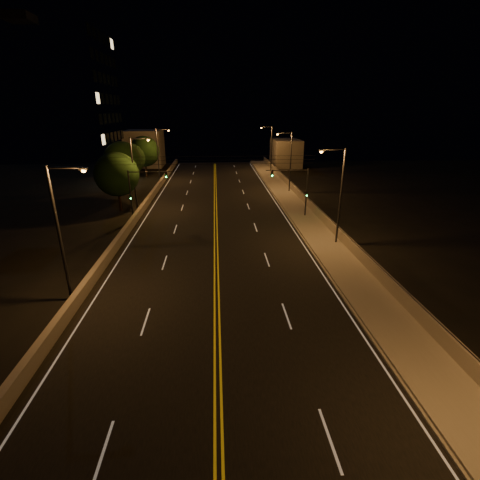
{
  "coord_description": "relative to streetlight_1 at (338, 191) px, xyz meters",
  "views": [
    {
      "loc": [
        0.15,
        -8.53,
        12.55
      ],
      "look_at": [
        2.0,
        18.0,
        2.5
      ],
      "focal_mm": 26.0,
      "sensor_mm": 36.0,
      "label": 1
    }
  ],
  "objects": [
    {
      "name": "building_tower",
      "position": [
        -40.92,
        32.91,
        7.23
      ],
      "size": [
        24.0,
        15.0,
        26.35
      ],
      "color": "gray",
      "rests_on": "ground"
    },
    {
      "name": "parapet_rail",
      "position": [
        0.92,
        -2.63,
        -4.04
      ],
      "size": [
        0.06,
        120.0,
        0.06
      ],
      "primitive_type": "cylinder",
      "rotation": [
        1.57,
        0.0,
        0.0
      ],
      "color": "black",
      "rests_on": "parapet_wall"
    },
    {
      "name": "jersey_barrier",
      "position": [
        -21.01,
        -2.63,
        -4.9
      ],
      "size": [
        0.45,
        120.0,
        0.94
      ],
      "primitive_type": "cube",
      "color": "gray",
      "rests_on": "ground"
    },
    {
      "name": "streetlight_2",
      "position": [
        0.0,
        22.86,
        0.0
      ],
      "size": [
        2.55,
        0.28,
        9.32
      ],
      "color": "#2D2D33",
      "rests_on": "ground"
    },
    {
      "name": "tree_0",
      "position": [
        -23.95,
        14.04,
        -0.62
      ],
      "size": [
        5.57,
        5.57,
        7.54
      ],
      "color": "black",
      "rests_on": "ground"
    },
    {
      "name": "sidewalk",
      "position": [
        -0.73,
        -2.63,
        -5.22
      ],
      "size": [
        3.6,
        120.0,
        0.3
      ],
      "primitive_type": "cube",
      "color": "gray",
      "rests_on": "ground"
    },
    {
      "name": "streetlight_1",
      "position": [
        0.0,
        0.0,
        0.0
      ],
      "size": [
        2.55,
        0.28,
        9.32
      ],
      "color": "#2D2D33",
      "rests_on": "ground"
    },
    {
      "name": "traffic_signal_right",
      "position": [
        -1.53,
        9.26,
        -1.55
      ],
      "size": [
        5.11,
        0.31,
        6.04
      ],
      "color": "#2D2D33",
      "rests_on": "ground"
    },
    {
      "name": "distant_building_left",
      "position": [
        -27.53,
        52.41,
        -1.34
      ],
      "size": [
        8.0,
        8.0,
        8.06
      ],
      "primitive_type": "cube",
      "color": "gray",
      "rests_on": "ground"
    },
    {
      "name": "tree_3",
      "position": [
        -25.0,
        38.43,
        -0.46
      ],
      "size": [
        5.75,
        5.75,
        7.79
      ],
      "color": "black",
      "rests_on": "ground"
    },
    {
      "name": "parapet_wall",
      "position": [
        0.92,
        -2.63,
        -4.57
      ],
      "size": [
        0.3,
        120.0,
        1.0
      ],
      "primitive_type": "cube",
      "color": "gray",
      "rests_on": "sidewalk"
    },
    {
      "name": "curb",
      "position": [
        -2.6,
        -2.63,
        -5.3
      ],
      "size": [
        0.14,
        120.0,
        0.15
      ],
      "primitive_type": "cube",
      "color": "gray",
      "rests_on": "ground"
    },
    {
      "name": "streetlight_4",
      "position": [
        -21.45,
        -8.97,
        0.0
      ],
      "size": [
        2.55,
        0.28,
        9.32
      ],
      "color": "#2D2D33",
      "rests_on": "ground"
    },
    {
      "name": "overhead_wires",
      "position": [
        -11.53,
        6.87,
        2.03
      ],
      "size": [
        22.0,
        0.03,
        0.83
      ],
      "color": "black"
    },
    {
      "name": "road",
      "position": [
        -11.53,
        -2.63,
        -5.36
      ],
      "size": [
        18.0,
        120.0,
        0.02
      ],
      "primitive_type": "cube",
      "color": "black",
      "rests_on": "ground"
    },
    {
      "name": "streetlight_3",
      "position": [
        0.0,
        42.17,
        0.0
      ],
      "size": [
        2.55,
        0.28,
        9.32
      ],
      "color": "#2D2D33",
      "rests_on": "ground"
    },
    {
      "name": "lane_markings",
      "position": [
        -11.53,
        -2.7,
        -5.35
      ],
      "size": [
        17.32,
        116.0,
        0.0
      ],
      "color": "silver",
      "rests_on": "road"
    },
    {
      "name": "tree_1",
      "position": [
        -25.77,
        24.81,
        -0.36
      ],
      "size": [
        5.87,
        5.87,
        7.95
      ],
      "color": "black",
      "rests_on": "ground"
    },
    {
      "name": "tree_2",
      "position": [
        -26.28,
        31.78,
        -0.93
      ],
      "size": [
        5.21,
        5.21,
        7.05
      ],
      "color": "black",
      "rests_on": "ground"
    },
    {
      "name": "streetlight_6",
      "position": [
        -21.45,
        33.76,
        0.0
      ],
      "size": [
        2.55,
        0.28,
        9.32
      ],
      "color": "#2D2D33",
      "rests_on": "ground"
    },
    {
      "name": "traffic_signal_left",
      "position": [
        -20.32,
        9.26,
        -1.55
      ],
      "size": [
        5.11,
        0.31,
        6.04
      ],
      "color": "#2D2D33",
      "rests_on": "ground"
    },
    {
      "name": "streetlight_5",
      "position": [
        -21.45,
        13.59,
        0.0
      ],
      "size": [
        2.55,
        0.28,
        9.32
      ],
      "color": "#2D2D33",
      "rests_on": "ground"
    },
    {
      "name": "distant_building_right",
      "position": [
        4.97,
        50.56,
        -2.37
      ],
      "size": [
        6.0,
        10.0,
        6.01
      ],
      "primitive_type": "cube",
      "color": "gray",
      "rests_on": "ground"
    }
  ]
}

